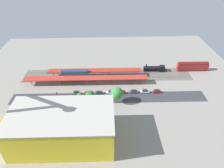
{
  "coord_description": "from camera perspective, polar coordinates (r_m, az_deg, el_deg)",
  "views": [
    {
      "loc": [
        1.95,
        83.88,
        65.74
      ],
      "look_at": [
        -1.67,
        2.78,
        9.12
      ],
      "focal_mm": 31.95,
      "sensor_mm": 36.0,
      "label": 1
    }
  ],
  "objects": [
    {
      "name": "ground_plane",
      "position": [
        106.59,
        -0.97,
        -3.19
      ],
      "size": [
        163.31,
        163.31,
        0.0
      ],
      "primitive_type": "plane",
      "color": "gray",
      "rests_on": "ground"
    },
    {
      "name": "rail_bed",
      "position": [
        123.08,
        -1.26,
        2.6
      ],
      "size": [
        102.3,
        16.13,
        0.01
      ],
      "primitive_type": "cube",
      "rotation": [
        0.0,
        0.0,
        -0.02
      ],
      "color": "#665E54",
      "rests_on": "ground"
    },
    {
      "name": "street_asphalt",
      "position": [
        104.9,
        -0.93,
        -3.92
      ],
      "size": [
        102.21,
        10.74,
        0.01
      ],
      "primitive_type": "cube",
      "rotation": [
        0.0,
        0.0,
        -0.02
      ],
      "color": "#38383D",
      "rests_on": "ground"
    },
    {
      "name": "track_rails",
      "position": [
        122.99,
        -1.26,
        2.67
      ],
      "size": [
        102.06,
        9.7,
        0.12
      ],
      "color": "#9E9EA8",
      "rests_on": "ground"
    },
    {
      "name": "platform_canopy_near",
      "position": [
        113.88,
        -7.4,
        1.7
      ],
      "size": [
        70.0,
        6.0,
        4.18
      ],
      "color": "#B73328",
      "rests_on": "ground"
    },
    {
      "name": "platform_canopy_far",
      "position": [
        119.99,
        -5.0,
        3.88
      ],
      "size": [
        55.69,
        5.49,
        4.44
      ],
      "color": "#A82D23",
      "rests_on": "ground"
    },
    {
      "name": "locomotive",
      "position": [
        128.93,
        12.28,
        4.3
      ],
      "size": [
        14.75,
        2.94,
        5.01
      ],
      "color": "black",
      "rests_on": "ground"
    },
    {
      "name": "passenger_coach",
      "position": [
        136.11,
        22.09,
        4.82
      ],
      "size": [
        19.71,
        3.14,
        6.11
      ],
      "color": "black",
      "rests_on": "ground"
    },
    {
      "name": "freight_coach_far",
      "position": [
        119.9,
        -10.57,
        2.85
      ],
      "size": [
        16.23,
        3.19,
        6.22
      ],
      "color": "black",
      "rests_on": "ground"
    },
    {
      "name": "parked_car_0",
      "position": [
        110.67,
        12.69,
        -2.07
      ],
      "size": [
        4.4,
        2.06,
        1.66
      ],
      "color": "black",
      "rests_on": "ground"
    },
    {
      "name": "parked_car_1",
      "position": [
        109.21,
        9.38,
        -2.13
      ],
      "size": [
        4.82,
        1.84,
        1.85
      ],
      "color": "black",
      "rests_on": "ground"
    },
    {
      "name": "parked_car_2",
      "position": [
        108.45,
        6.22,
        -2.17
      ],
      "size": [
        4.57,
        2.01,
        1.63
      ],
      "color": "black",
      "rests_on": "ground"
    },
    {
      "name": "parked_car_3",
      "position": [
        107.44,
        2.83,
        -2.37
      ],
      "size": [
        4.23,
        1.8,
        1.69
      ],
      "color": "black",
      "rests_on": "ground"
    },
    {
      "name": "parked_car_4",
      "position": [
        107.15,
        -0.31,
        -2.43
      ],
      "size": [
        4.89,
        2.13,
        1.75
      ],
      "color": "black",
      "rests_on": "ground"
    },
    {
      "name": "parked_car_5",
      "position": [
        107.19,
        -3.79,
        -2.54
      ],
      "size": [
        4.77,
        1.74,
        1.61
      ],
      "color": "black",
      "rests_on": "ground"
    },
    {
      "name": "parked_car_6",
      "position": [
        107.52,
        -6.75,
        -2.58
      ],
      "size": [
        4.47,
        1.81,
        1.71
      ],
      "color": "black",
      "rests_on": "ground"
    },
    {
      "name": "parked_car_7",
      "position": [
        108.58,
        -10.21,
        -2.51
      ],
      "size": [
        4.12,
        1.81,
        1.72
      ],
      "color": "black",
      "rests_on": "ground"
    },
    {
      "name": "construction_building",
      "position": [
        82.14,
        -13.92,
        -12.05
      ],
      "size": [
        39.92,
        21.96,
        14.15
      ],
      "primitive_type": "cube",
      "rotation": [
        0.0,
        0.0,
        -0.02
      ],
      "color": "yellow",
      "rests_on": "ground"
    },
    {
      "name": "construction_roof_slab",
      "position": [
        77.11,
        -14.67,
        -8.33
      ],
      "size": [
        40.53,
        22.57,
        0.4
      ],
      "primitive_type": "cube",
      "rotation": [
        0.0,
        0.0,
        -0.02
      ],
      "color": "#B7B2A8",
      "rests_on": "construction_building"
    },
    {
      "name": "box_truck_0",
      "position": [
        99.13,
        -17.98,
        -7.42
      ],
      "size": [
        9.38,
        2.94,
        3.62
      ],
      "color": "black",
      "rests_on": "ground"
    },
    {
      "name": "street_tree_0",
      "position": [
        98.17,
        1.41,
        -2.68
      ],
      "size": [
        6.28,
        6.28,
        9.05
      ],
      "color": "brown",
      "rests_on": "ground"
    },
    {
      "name": "street_tree_1",
      "position": [
        99.71,
        -9.17,
        -3.79
      ],
      "size": [
        4.07,
        4.07,
        6.2
      ],
      "color": "brown",
      "rests_on": "ground"
    },
    {
      "name": "street_tree_2",
      "position": [
        98.58,
        -6.29,
        -3.22
      ],
      "size": [
        4.65,
        4.65,
        7.6
      ],
      "color": "brown",
      "rests_on": "ground"
    },
    {
      "name": "traffic_light",
      "position": [
        101.3,
        -15.35,
        -3.54
      ],
      "size": [
        0.5,
        0.36,
        7.39
      ],
      "color": "#333333",
      "rests_on": "ground"
    }
  ]
}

